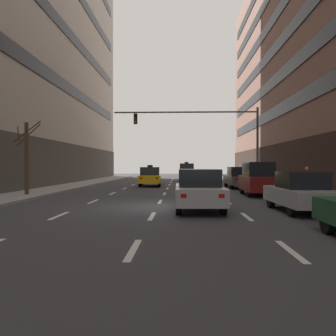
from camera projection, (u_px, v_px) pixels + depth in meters
ground_plane at (157, 206)px, 15.62m from camera, size 120.00×120.00×0.00m
lane_stripe_l1_s3 at (59, 216)px, 12.74m from camera, size 0.16×2.00×0.01m
lane_stripe_l1_s4 at (93, 201)px, 17.74m from camera, size 0.16×2.00×0.01m
lane_stripe_l1_s5 at (112, 193)px, 22.73m from camera, size 0.16×2.00×0.01m
lane_stripe_l1_s6 at (125, 188)px, 27.73m from camera, size 0.16×2.00×0.01m
lane_stripe_l1_s7 at (133, 185)px, 32.73m from camera, size 0.16×2.00×0.01m
lane_stripe_l1_s8 at (139, 182)px, 37.72m from camera, size 0.16×2.00×0.01m
lane_stripe_l1_s9 at (144, 180)px, 42.72m from camera, size 0.16×2.00×0.01m
lane_stripe_l1_s10 at (148, 179)px, 47.72m from camera, size 0.16×2.00×0.01m
lane_stripe_l2_s2 at (133, 249)px, 7.62m from camera, size 0.16×2.00×0.01m
lane_stripe_l2_s3 at (152, 216)px, 12.62m from camera, size 0.16×2.00×0.01m
lane_stripe_l2_s4 at (160, 202)px, 17.61m from camera, size 0.16×2.00×0.01m
lane_stripe_l2_s5 at (165, 194)px, 22.61m from camera, size 0.16×2.00×0.01m
lane_stripe_l2_s6 at (167, 188)px, 27.61m from camera, size 0.16×2.00×0.01m
lane_stripe_l2_s7 at (169, 185)px, 32.60m from camera, size 0.16×2.00×0.01m
lane_stripe_l2_s8 at (171, 182)px, 37.60m from camera, size 0.16×2.00×0.01m
lane_stripe_l2_s9 at (172, 180)px, 42.60m from camera, size 0.16×2.00×0.01m
lane_stripe_l2_s10 at (173, 179)px, 47.59m from camera, size 0.16×2.00×0.01m
lane_stripe_l3_s2 at (291, 251)px, 7.50m from camera, size 0.16×2.00×0.01m
lane_stripe_l3_s3 at (247, 217)px, 12.50m from camera, size 0.16×2.00×0.01m
lane_stripe_l3_s4 at (228, 202)px, 17.49m from camera, size 0.16×2.00×0.01m
lane_stripe_l3_s5 at (217, 194)px, 22.49m from camera, size 0.16×2.00×0.01m
lane_stripe_l3_s6 at (211, 189)px, 27.49m from camera, size 0.16×2.00×0.01m
lane_stripe_l3_s7 at (206, 185)px, 32.48m from camera, size 0.16×2.00×0.01m
lane_stripe_l3_s8 at (203, 182)px, 37.48m from camera, size 0.16×2.00×0.01m
lane_stripe_l3_s9 at (200, 180)px, 42.48m from camera, size 0.16×2.00×0.01m
lane_stripe_l3_s10 at (198, 179)px, 47.47m from camera, size 0.16×2.00×0.01m
taxi_driving_0 at (150, 177)px, 30.69m from camera, size 2.06×4.55×1.86m
car_driving_1 at (199, 190)px, 14.26m from camera, size 1.91×4.50×1.68m
taxi_driving_2 at (186, 172)px, 39.60m from camera, size 1.81×4.22×2.21m
car_parked_1 at (300, 192)px, 13.74m from camera, size 1.89×4.28×1.58m
car_parked_2 at (258, 179)px, 21.22m from camera, size 1.80×4.21×2.03m
car_parked_3 at (239, 178)px, 28.08m from camera, size 2.02×4.60×1.71m
traffic_signal_0 at (211, 129)px, 28.09m from camera, size 11.61×0.35×6.33m
street_tree_1 at (26, 156)px, 20.49m from camera, size 1.57×1.70×4.44m
pedestrian_0 at (307, 178)px, 20.25m from camera, size 0.36×0.45×1.62m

